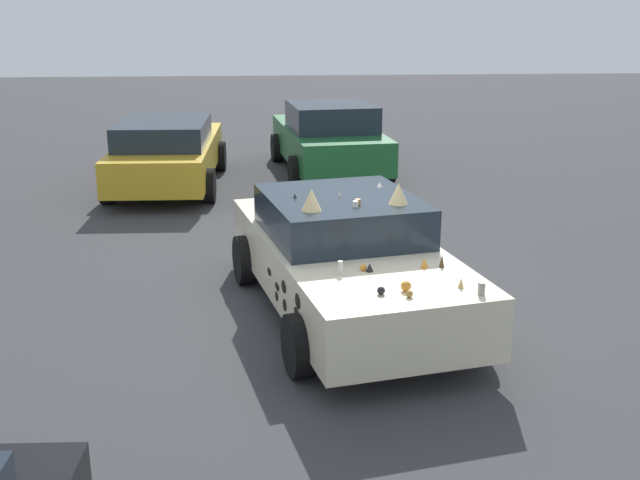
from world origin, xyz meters
TOP-DOWN VIEW (x-y plane):
  - ground_plane at (0.00, 0.00)m, footprint 60.00×60.00m
  - art_car_decorated at (0.04, 0.01)m, footprint 4.64×2.71m
  - parked_sedan_near_right at (7.79, -0.45)m, footprint 4.37×2.43m
  - parked_sedan_row_back_far at (6.67, 2.79)m, footprint 4.51×2.09m

SIDE VIEW (x-z plane):
  - ground_plane at x=0.00m, z-range 0.00..0.00m
  - art_car_decorated at x=0.04m, z-range -0.11..1.48m
  - parked_sedan_row_back_far at x=6.67m, z-range 0.02..1.35m
  - parked_sedan_near_right at x=7.79m, z-range -0.01..1.46m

